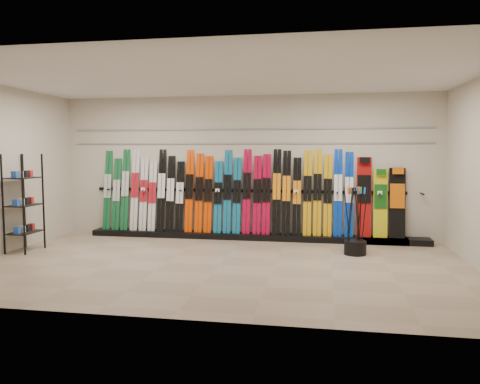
# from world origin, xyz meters

# --- Properties ---
(floor) EXTENTS (8.00, 8.00, 0.00)m
(floor) POSITION_xyz_m (0.00, 0.00, 0.00)
(floor) COLOR gray
(floor) RESTS_ON ground
(back_wall) EXTENTS (8.00, 0.00, 8.00)m
(back_wall) POSITION_xyz_m (0.00, 2.50, 1.50)
(back_wall) COLOR beige
(back_wall) RESTS_ON floor
(ceiling) EXTENTS (8.00, 8.00, 0.00)m
(ceiling) POSITION_xyz_m (0.00, 0.00, 3.00)
(ceiling) COLOR silver
(ceiling) RESTS_ON back_wall
(ski_rack_base) EXTENTS (8.00, 0.40, 0.12)m
(ski_rack_base) POSITION_xyz_m (0.22, 2.28, 0.06)
(ski_rack_base) COLOR black
(ski_rack_base) RESTS_ON floor
(skis) EXTENTS (5.38, 0.30, 1.83)m
(skis) POSITION_xyz_m (-0.43, 2.36, 0.96)
(skis) COLOR #135E30
(skis) RESTS_ON ski_rack_base
(snowboards) EXTENTS (0.94, 0.25, 1.60)m
(snowboards) POSITION_xyz_m (2.76, 2.35, 0.85)
(snowboards) COLOR #990C0C
(snowboards) RESTS_ON ski_rack_base
(accessory_rack) EXTENTS (0.40, 0.60, 1.79)m
(accessory_rack) POSITION_xyz_m (-3.75, 0.40, 0.89)
(accessory_rack) COLOR black
(accessory_rack) RESTS_ON floor
(pole_bin) EXTENTS (0.39, 0.39, 0.25)m
(pole_bin) POSITION_xyz_m (2.21, 1.15, 0.12)
(pole_bin) COLOR black
(pole_bin) RESTS_ON floor
(ski_poles) EXTENTS (0.43, 0.30, 1.18)m
(ski_poles) POSITION_xyz_m (2.22, 1.20, 0.61)
(ski_poles) COLOR black
(ski_poles) RESTS_ON pole_bin
(slatwall_rail_0) EXTENTS (7.60, 0.02, 0.03)m
(slatwall_rail_0) POSITION_xyz_m (0.00, 2.48, 2.00)
(slatwall_rail_0) COLOR gray
(slatwall_rail_0) RESTS_ON back_wall
(slatwall_rail_1) EXTENTS (7.60, 0.02, 0.03)m
(slatwall_rail_1) POSITION_xyz_m (0.00, 2.48, 2.30)
(slatwall_rail_1) COLOR gray
(slatwall_rail_1) RESTS_ON back_wall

